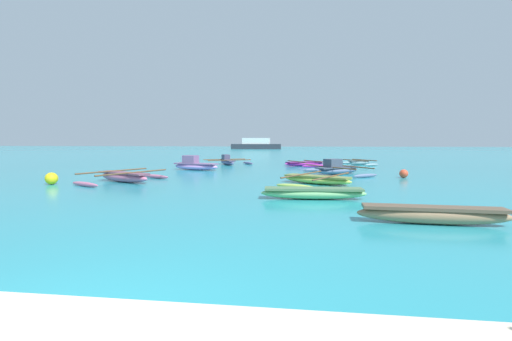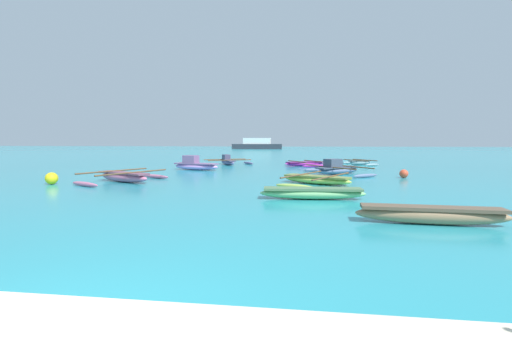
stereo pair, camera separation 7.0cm
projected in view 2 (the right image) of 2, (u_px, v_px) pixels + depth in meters
The scene contains 12 objects.
moored_boat_0 at pixel (312, 193), 11.59m from camera, with size 3.60×0.87×0.39m.
moored_boat_1 at pixel (337, 169), 20.28m from camera, with size 4.12×4.69×0.91m.
moored_boat_2 at pixel (305, 164), 27.11m from camera, with size 3.40×3.74×0.40m.
moored_boat_3 at pixel (124, 177), 16.44m from camera, with size 3.52×4.51×0.53m.
moored_boat_4 at pixel (227, 161), 28.44m from camera, with size 4.48×3.88×0.83m.
moored_boat_5 at pixel (195, 165), 23.24m from camera, with size 3.43×1.69×0.99m.
moored_boat_6 at pixel (317, 179), 15.68m from camera, with size 3.65×4.61×0.44m.
moored_boat_7 at pixel (360, 162), 28.16m from camera, with size 2.73×3.26×0.43m.
moored_boat_8 at pixel (431, 214), 8.10m from camera, with size 3.50×0.71×0.42m.
mooring_buoy_0 at pixel (404, 174), 18.26m from camera, with size 0.46×0.46×0.46m.
mooring_buoy_1 at pixel (52, 178), 15.54m from camera, with size 0.55×0.55×0.55m.
distant_ferry at pixel (257, 144), 84.75m from camera, with size 12.24×2.69×2.69m.
Camera 2 is at (2.47, -2.63, 1.97)m, focal length 24.00 mm.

